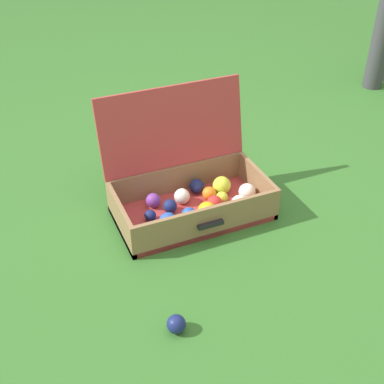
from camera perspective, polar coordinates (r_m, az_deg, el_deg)
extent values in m
plane|color=#336B28|center=(2.17, -0.25, -3.37)|extent=(16.00, 16.00, 0.00)
cube|color=#B23838|center=(2.20, 0.00, -2.31)|extent=(0.65, 0.35, 0.03)
cube|color=olive|center=(2.08, -8.06, -2.97)|extent=(0.02, 0.35, 0.15)
cube|color=olive|center=(2.28, 7.34, 0.90)|extent=(0.02, 0.35, 0.15)
cube|color=olive|center=(2.04, 1.87, -3.50)|extent=(0.62, 0.02, 0.15)
cube|color=olive|center=(2.29, -1.66, 1.31)|extent=(0.62, 0.02, 0.15)
cube|color=#B23838|center=(2.20, -2.22, 7.34)|extent=(0.65, 0.09, 0.35)
cube|color=black|center=(2.02, 2.12, -3.70)|extent=(0.11, 0.02, 0.02)
sphere|color=blue|center=(2.11, -0.33, -2.60)|extent=(0.07, 0.07, 0.07)
sphere|color=orange|center=(2.24, 1.95, -0.16)|extent=(0.06, 0.06, 0.06)
sphere|color=blue|center=(2.07, -2.70, -3.36)|extent=(0.08, 0.08, 0.08)
sphere|color=navy|center=(2.16, -2.49, -1.59)|extent=(0.06, 0.06, 0.06)
sphere|color=white|center=(2.21, -1.14, -0.48)|extent=(0.07, 0.07, 0.07)
sphere|color=red|center=(2.17, 2.55, -1.26)|extent=(0.07, 0.07, 0.07)
sphere|color=white|center=(2.17, 5.41, -1.33)|extent=(0.08, 0.08, 0.08)
sphere|color=yellow|center=(2.12, 1.70, -2.15)|extent=(0.08, 0.08, 0.08)
sphere|color=navy|center=(2.13, -4.73, -2.66)|extent=(0.05, 0.05, 0.05)
sphere|color=navy|center=(2.28, 0.53, 0.66)|extent=(0.07, 0.07, 0.07)
sphere|color=white|center=(2.25, 6.21, 0.04)|extent=(0.08, 0.08, 0.08)
sphere|color=white|center=(2.02, -4.69, -4.55)|extent=(0.07, 0.07, 0.07)
sphere|color=#CCDB38|center=(2.27, 3.36, 0.75)|extent=(0.08, 0.08, 0.08)
sphere|color=purple|center=(2.20, -4.39, -0.94)|extent=(0.06, 0.06, 0.06)
sphere|color=#CCDB38|center=(2.22, 3.39, -0.61)|extent=(0.05, 0.05, 0.05)
sphere|color=orange|center=(2.19, 7.71, -1.39)|extent=(0.06, 0.06, 0.06)
sphere|color=navy|center=(1.72, -1.79, -14.65)|extent=(0.06, 0.06, 0.06)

